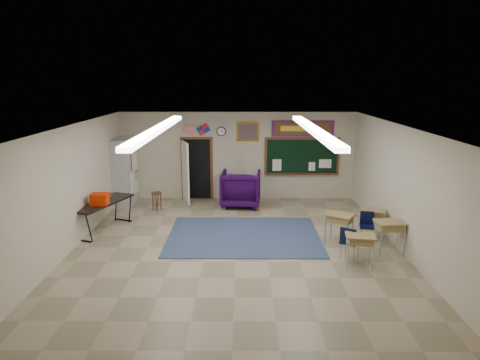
{
  "coord_description": "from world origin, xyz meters",
  "views": [
    {
      "loc": [
        0.14,
        -9.92,
        4.09
      ],
      "look_at": [
        0.1,
        1.5,
        1.37
      ],
      "focal_mm": 32.0,
      "sensor_mm": 36.0,
      "label": 1
    }
  ],
  "objects_px": {
    "student_desk_front_right": "(372,221)",
    "wooden_stool": "(157,201)",
    "folding_table": "(103,215)",
    "student_desk_front_left": "(339,227)",
    "wingback_armchair": "(241,189)"
  },
  "relations": [
    {
      "from": "wingback_armchair",
      "to": "student_desk_front_left",
      "type": "height_order",
      "value": "wingback_armchair"
    },
    {
      "from": "wooden_stool",
      "to": "folding_table",
      "type": "bearing_deg",
      "value": -120.44
    },
    {
      "from": "folding_table",
      "to": "student_desk_front_right",
      "type": "bearing_deg",
      "value": 17.69
    },
    {
      "from": "student_desk_front_left",
      "to": "wooden_stool",
      "type": "xyz_separation_m",
      "value": [
        -5.14,
        2.85,
        -0.15
      ]
    },
    {
      "from": "wingback_armchair",
      "to": "wooden_stool",
      "type": "xyz_separation_m",
      "value": [
        -2.66,
        -0.51,
        -0.28
      ]
    },
    {
      "from": "wingback_armchair",
      "to": "student_desk_front_right",
      "type": "xyz_separation_m",
      "value": [
        3.5,
        -2.74,
        -0.18
      ]
    },
    {
      "from": "student_desk_front_right",
      "to": "student_desk_front_left",
      "type": "bearing_deg",
      "value": -139.33
    },
    {
      "from": "folding_table",
      "to": "wooden_stool",
      "type": "xyz_separation_m",
      "value": [
        1.1,
        1.87,
        -0.15
      ]
    },
    {
      "from": "student_desk_front_right",
      "to": "folding_table",
      "type": "relative_size",
      "value": 0.34
    },
    {
      "from": "student_desk_front_left",
      "to": "student_desk_front_right",
      "type": "bearing_deg",
      "value": 64.33
    },
    {
      "from": "student_desk_front_right",
      "to": "wooden_stool",
      "type": "relative_size",
      "value": 1.24
    },
    {
      "from": "wingback_armchair",
      "to": "student_desk_front_left",
      "type": "relative_size",
      "value": 1.52
    },
    {
      "from": "student_desk_front_left",
      "to": "student_desk_front_right",
      "type": "xyz_separation_m",
      "value": [
        1.02,
        0.63,
        -0.05
      ]
    },
    {
      "from": "wooden_stool",
      "to": "wingback_armchair",
      "type": "bearing_deg",
      "value": 10.93
    },
    {
      "from": "student_desk_front_right",
      "to": "folding_table",
      "type": "bearing_deg",
      "value": -173.81
    }
  ]
}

